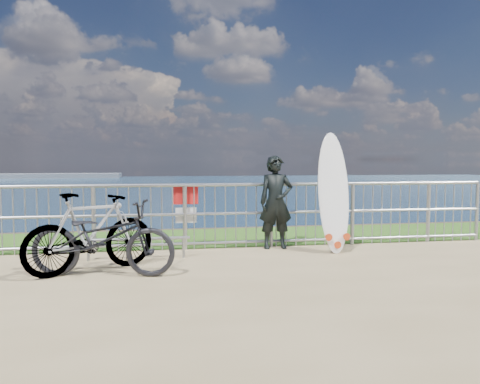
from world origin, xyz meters
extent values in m
plane|color=#2A5717|center=(0.00, 2.70, 0.01)|extent=(120.00, 120.00, 0.00)
cube|color=brown|center=(0.00, 3.90, -2.50)|extent=(120.00, 0.30, 5.00)
plane|color=navy|center=(0.00, 90.00, -5.00)|extent=(260.00, 260.00, 0.00)
cube|color=#565E68|center=(-50.00, 168.00, -4.25)|extent=(70.00, 12.00, 1.50)
cylinder|color=#94979C|center=(0.00, 1.60, 1.10)|extent=(10.00, 0.06, 0.06)
cylinder|color=#94979C|center=(0.00, 1.60, 0.61)|extent=(10.00, 0.05, 0.05)
cylinder|color=#94979C|center=(0.00, 1.60, 0.10)|extent=(10.00, 0.05, 0.05)
cylinder|color=#94979C|center=(-2.00, 1.60, 0.55)|extent=(0.06, 0.06, 1.10)
cylinder|color=#94979C|center=(-0.50, 1.60, 0.55)|extent=(0.06, 0.06, 1.10)
cylinder|color=#94979C|center=(1.00, 1.60, 0.55)|extent=(0.06, 0.06, 1.10)
cylinder|color=#94979C|center=(2.50, 1.60, 0.55)|extent=(0.06, 0.06, 1.10)
cylinder|color=#94979C|center=(4.00, 1.60, 0.55)|extent=(0.06, 0.06, 1.10)
cylinder|color=#94979C|center=(5.00, 1.60, 0.55)|extent=(0.06, 0.06, 1.10)
cube|color=red|center=(-0.48, 1.66, 0.92)|extent=(0.42, 0.02, 0.30)
cube|color=white|center=(-0.48, 1.66, 0.92)|extent=(0.38, 0.01, 0.08)
cube|color=white|center=(-0.48, 1.66, 0.58)|extent=(0.36, 0.02, 0.26)
imported|color=black|center=(1.04, 1.45, 0.80)|extent=(0.59, 0.39, 1.60)
ellipsoid|color=white|center=(1.91, 1.00, 1.00)|extent=(0.54, 0.48, 2.00)
cone|color=#BF3814|center=(1.75, 0.88, 0.28)|extent=(0.12, 0.22, 0.12)
cone|color=#BF3814|center=(2.06, 0.88, 0.28)|extent=(0.12, 0.22, 0.12)
cone|color=#BF3814|center=(1.91, 0.88, 0.15)|extent=(0.12, 0.22, 0.12)
imported|color=black|center=(-1.66, -0.03, 0.50)|extent=(2.00, 1.05, 1.00)
imported|color=black|center=(-1.85, 0.21, 0.55)|extent=(1.84, 1.32, 1.09)
cylinder|color=#94979C|center=(-1.28, 0.93, 0.32)|extent=(1.63, 0.05, 0.05)
cylinder|color=#94979C|center=(-1.99, 0.93, 0.16)|extent=(0.04, 0.04, 0.32)
cylinder|color=#94979C|center=(-0.57, 0.93, 0.16)|extent=(0.04, 0.04, 0.32)
camera|label=1|loc=(-0.91, -6.32, 1.53)|focal=35.00mm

